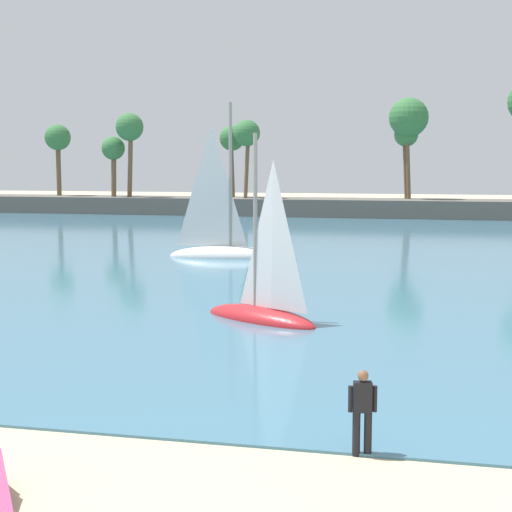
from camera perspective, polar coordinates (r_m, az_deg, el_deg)
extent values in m
cube|color=teal|center=(67.17, 6.84, 2.16)|extent=(220.00, 104.65, 0.06)
cube|color=#605B54|center=(79.35, 7.75, 3.50)|extent=(105.94, 6.00, 1.80)
cylinder|color=brown|center=(89.21, -14.20, 6.34)|extent=(0.55, 0.61, 6.37)
sphere|color=#38753D|center=(89.24, -14.26, 8.39)|extent=(2.83, 2.83, 2.83)
cylinder|color=brown|center=(83.83, -9.16, 6.77)|extent=(0.90, 0.77, 7.35)
sphere|color=#38753D|center=(83.91, -9.20, 9.27)|extent=(2.92, 2.92, 2.92)
cylinder|color=brown|center=(80.48, 10.84, 6.41)|extent=(0.75, 0.66, 6.43)
sphere|color=#38753D|center=(80.52, 10.89, 8.69)|extent=(2.40, 2.40, 2.40)
cylinder|color=brown|center=(85.01, -10.33, 6.01)|extent=(0.61, 0.56, 5.14)
sphere|color=#38753D|center=(85.02, -10.37, 7.74)|extent=(2.48, 2.48, 2.48)
cylinder|color=brown|center=(82.92, -1.75, 6.45)|extent=(0.60, 0.42, 6.17)
sphere|color=#38753D|center=(82.95, -1.76, 8.58)|extent=(2.62, 2.62, 2.62)
cylinder|color=brown|center=(80.52, -0.67, 6.61)|extent=(0.65, 0.66, 6.64)
sphere|color=#38753D|center=(80.57, -0.68, 8.96)|extent=(2.71, 2.71, 2.71)
cylinder|color=brown|center=(79.93, 11.00, 7.00)|extent=(0.81, 0.66, 8.09)
sphere|color=#38753D|center=(80.05, 11.07, 9.89)|extent=(3.91, 3.91, 3.91)
cylinder|color=black|center=(15.25, 7.32, -12.73)|extent=(0.15, 0.15, 0.86)
cylinder|color=black|center=(15.29, 8.16, -12.71)|extent=(0.15, 0.15, 0.86)
cube|color=black|center=(15.04, 7.78, -10.14)|extent=(0.38, 0.27, 0.58)
sphere|color=brown|center=(14.93, 7.81, -8.63)|extent=(0.21, 0.21, 0.21)
cylinder|color=black|center=(15.02, 6.90, -10.31)|extent=(0.09, 0.09, 0.50)
cylinder|color=black|center=(15.09, 8.66, -10.26)|extent=(0.09, 0.09, 0.50)
ellipsoid|color=white|center=(45.18, -2.26, -0.06)|extent=(6.67, 2.54, 1.30)
cylinder|color=gray|center=(44.80, -1.87, 5.94)|extent=(0.20, 0.20, 8.15)
pyramid|color=white|center=(45.00, -3.27, 5.16)|extent=(2.94, 0.46, 6.93)
ellipsoid|color=red|center=(27.33, 0.32, -4.66)|extent=(4.86, 3.60, 0.96)
cylinder|color=gray|center=(27.00, -0.05, 2.62)|extent=(0.14, 0.14, 5.97)
pyramid|color=white|center=(26.51, 1.25, 1.57)|extent=(1.94, 1.18, 5.08)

